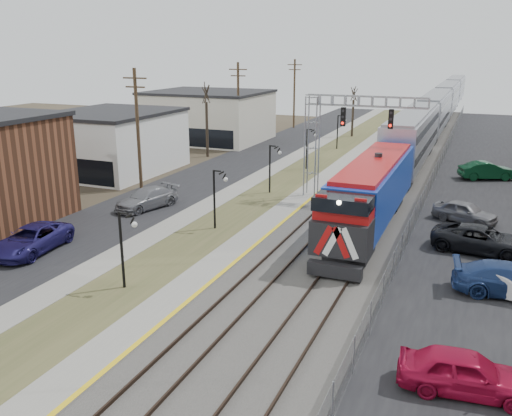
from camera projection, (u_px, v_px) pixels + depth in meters
The scene contains 24 objects.
ground at pixel (82, 399), 18.44m from camera, with size 160.00×160.00×0.00m, color #473D2D.
street_west at pixel (225, 169), 53.66m from camera, with size 7.00×120.00×0.04m, color black.
sidewalk at pixel (267, 172), 51.99m from camera, with size 2.00×120.00×0.08m, color gray.
grass_median at pixel (297, 175), 50.89m from camera, with size 4.00×120.00×0.06m, color #434927.
platform at pixel (328, 177), 49.76m from camera, with size 2.00×120.00×0.24m, color gray.
ballast_bed at pixel (382, 182), 47.92m from camera, with size 8.00×120.00×0.20m, color #595651.
platform_edge at pixel (337, 177), 49.40m from camera, with size 0.24×120.00×0.01m, color gold.
track_near at pixel (360, 178), 48.61m from camera, with size 1.58×120.00×0.15m.
track_far at pixel (400, 182), 47.32m from camera, with size 1.58×120.00×0.15m.
train at pixel (437, 111), 76.23m from camera, with size 3.00×108.65×5.33m.
signal_gantry at pixel (334, 129), 41.19m from camera, with size 9.00×1.07×8.15m.
lampposts at pixel (216, 199), 35.53m from camera, with size 0.14×62.14×4.00m.
utility_poles at pixel (138, 130), 44.50m from camera, with size 0.28×80.28×10.00m.
fence at pixel (432, 179), 46.17m from camera, with size 0.04×120.00×1.60m, color gray.
buildings_west at pixel (71, 150), 46.75m from camera, with size 14.00×67.00×7.00m.
bare_trees at pixel (231, 135), 56.79m from camera, with size 12.30×42.30×5.95m.
car_lot_a at pixel (465, 373), 18.58m from camera, with size 1.83×4.54×1.55m, color #A00C2F.
car_lot_b at pixel (501, 284), 25.91m from camera, with size 1.36×3.90×1.28m, color silver.
car_lot_c at pixel (481, 240), 31.50m from camera, with size 2.56×5.55×1.54m, color black.
car_lot_d at pixel (511, 281), 25.96m from camera, with size 2.20×5.40×1.57m, color navy.
car_lot_e at pixel (465, 212), 36.95m from camera, with size 1.72×4.27×1.46m, color slate.
car_lot_f at pixel (487, 171), 49.07m from camera, with size 1.69×4.85×1.60m, color #0B3B1F.
car_street_a at pixel (31, 240), 31.54m from camera, with size 2.51×5.45×1.51m, color navy.
car_street_b at pixel (147, 199), 40.18m from camera, with size 2.10×5.17×1.50m, color slate.
Camera 1 is at (11.57, -12.33, 11.49)m, focal length 38.00 mm.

